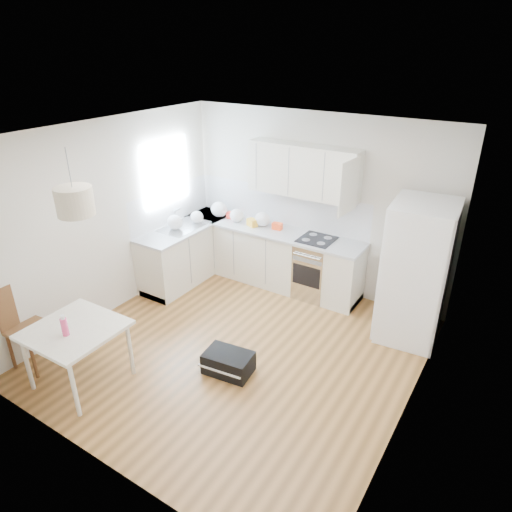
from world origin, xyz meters
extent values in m
plane|color=brown|center=(0.00, 0.00, 0.00)|extent=(4.20, 4.20, 0.00)
plane|color=white|center=(0.00, 0.00, 2.70)|extent=(4.20, 4.20, 0.00)
plane|color=beige|center=(0.00, 2.10, 1.35)|extent=(4.20, 0.00, 4.20)
plane|color=beige|center=(-2.10, 0.00, 1.35)|extent=(0.00, 4.20, 4.20)
plane|color=beige|center=(2.10, 0.00, 1.35)|extent=(0.00, 4.20, 4.20)
cube|color=#BFE0F9|center=(-2.09, 1.15, 1.75)|extent=(0.02, 1.00, 1.00)
cube|color=silver|center=(-0.60, 1.80, 0.44)|extent=(3.00, 0.60, 0.88)
cube|color=silver|center=(-1.80, 1.20, 0.44)|extent=(0.60, 1.80, 0.88)
cube|color=#A7A9AC|center=(-0.60, 1.80, 0.90)|extent=(3.02, 0.64, 0.04)
cube|color=#A7A9AC|center=(-1.80, 1.20, 0.90)|extent=(0.64, 1.82, 0.04)
cube|color=white|center=(-0.60, 2.09, 1.21)|extent=(3.00, 0.01, 0.58)
cube|color=white|center=(-2.09, 1.20, 1.21)|extent=(0.01, 1.80, 0.58)
cube|color=silver|center=(-0.15, 1.94, 1.88)|extent=(1.70, 0.32, 0.75)
cube|color=beige|center=(-1.17, -1.44, 0.71)|extent=(0.94, 0.94, 0.04)
cylinder|color=silver|center=(-1.55, -1.84, 0.35)|extent=(0.05, 0.05, 0.69)
cylinder|color=silver|center=(-0.77, -1.83, 0.35)|extent=(0.05, 0.05, 0.69)
cylinder|color=silver|center=(-1.57, -1.06, 0.35)|extent=(0.05, 0.05, 0.69)
cylinder|color=silver|center=(-0.79, -1.04, 0.35)|extent=(0.05, 0.05, 0.69)
cylinder|color=#DD3D6E|center=(-1.13, -1.57, 0.86)|extent=(0.09, 0.09, 0.25)
cube|color=black|center=(0.15, -0.41, 0.13)|extent=(0.60, 0.43, 0.26)
cylinder|color=#BDAD91|center=(-0.98, -1.29, 2.18)|extent=(0.41, 0.41, 0.28)
ellipsoid|color=white|center=(-1.59, 1.80, 1.05)|extent=(0.28, 0.24, 0.26)
ellipsoid|color=white|center=(-1.21, 1.76, 1.03)|extent=(0.24, 0.20, 0.22)
ellipsoid|color=white|center=(-0.77, 1.84, 1.03)|extent=(0.25, 0.21, 0.23)
ellipsoid|color=white|center=(-1.73, 1.39, 1.02)|extent=(0.22, 0.18, 0.19)
ellipsoid|color=white|center=(-1.84, 0.99, 1.04)|extent=(0.26, 0.22, 0.23)
cube|color=#EE4115|center=(-0.50, 1.84, 0.97)|extent=(0.16, 0.11, 0.11)
cube|color=gold|center=(-0.90, 1.74, 0.98)|extent=(0.20, 0.16, 0.12)
cube|color=red|center=(-1.37, 1.85, 0.97)|extent=(0.17, 0.12, 0.11)
camera|label=1|loc=(2.74, -3.89, 3.59)|focal=32.00mm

